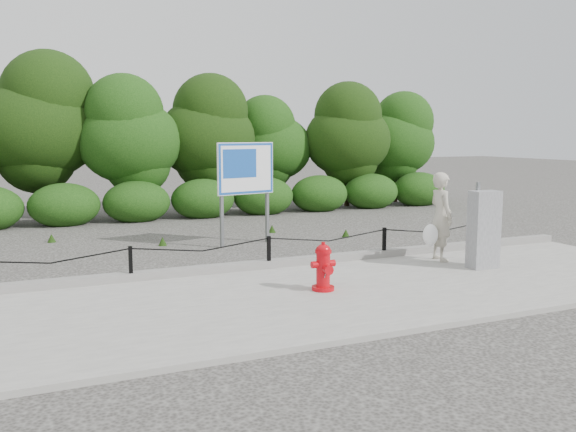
{
  "coord_description": "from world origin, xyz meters",
  "views": [
    {
      "loc": [
        -4.15,
        -10.2,
        2.54
      ],
      "look_at": [
        0.48,
        0.2,
        1.0
      ],
      "focal_mm": 38.0,
      "sensor_mm": 36.0,
      "label": 1
    }
  ],
  "objects_px": {
    "pedestrian": "(440,218)",
    "advertising_sign": "(245,173)",
    "utility_cabinet": "(484,230)",
    "fire_hydrant": "(323,267)"
  },
  "relations": [
    {
      "from": "pedestrian",
      "to": "advertising_sign",
      "type": "relative_size",
      "value": 0.74
    },
    {
      "from": "utility_cabinet",
      "to": "advertising_sign",
      "type": "distance_m",
      "value": 5.41
    },
    {
      "from": "pedestrian",
      "to": "utility_cabinet",
      "type": "bearing_deg",
      "value": -152.29
    },
    {
      "from": "fire_hydrant",
      "to": "utility_cabinet",
      "type": "xyz_separation_m",
      "value": [
        3.43,
        0.25,
        0.35
      ]
    },
    {
      "from": "utility_cabinet",
      "to": "advertising_sign",
      "type": "relative_size",
      "value": 0.67
    },
    {
      "from": "fire_hydrant",
      "to": "advertising_sign",
      "type": "relative_size",
      "value": 0.33
    },
    {
      "from": "pedestrian",
      "to": "utility_cabinet",
      "type": "distance_m",
      "value": 0.93
    },
    {
      "from": "fire_hydrant",
      "to": "pedestrian",
      "type": "distance_m",
      "value": 3.34
    },
    {
      "from": "fire_hydrant",
      "to": "advertising_sign",
      "type": "distance_m",
      "value": 4.81
    },
    {
      "from": "pedestrian",
      "to": "advertising_sign",
      "type": "height_order",
      "value": "advertising_sign"
    }
  ]
}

